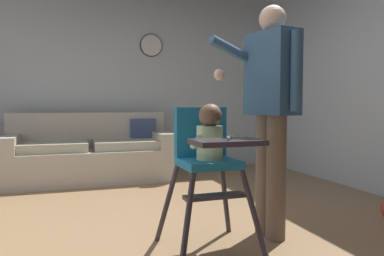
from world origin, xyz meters
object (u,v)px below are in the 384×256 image
(adult_standing, at_px, (271,107))
(couch, at_px, (91,154))
(wall_clock, at_px, (151,45))
(high_chair, at_px, (208,149))

(adult_standing, bearing_deg, couch, -76.10)
(couch, relative_size, wall_clock, 6.21)
(couch, height_order, adult_standing, adult_standing)
(high_chair, relative_size, adult_standing, 0.59)
(couch, relative_size, adult_standing, 1.23)
(high_chair, bearing_deg, couch, -167.71)
(high_chair, xyz_separation_m, adult_standing, (0.51, 0.09, 0.27))
(high_chair, bearing_deg, adult_standing, 98.98)
(couch, xyz_separation_m, adult_standing, (1.13, -2.53, 0.61))
(adult_standing, bearing_deg, wall_clock, -95.69)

